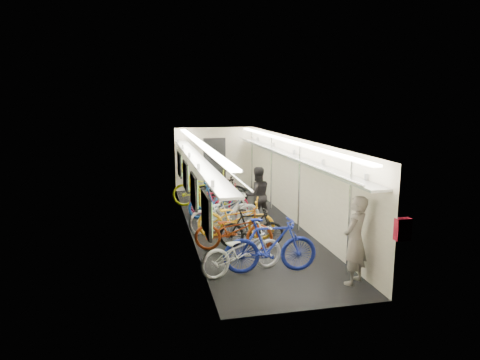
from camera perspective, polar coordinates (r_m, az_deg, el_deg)
name	(u,v)px	position (r m, az deg, el deg)	size (l,w,h in m)	color
train_car_shell	(225,163)	(12.19, -1.99, 2.29)	(10.00, 10.00, 10.00)	black
bicycle_0	(242,250)	(8.61, 0.31, -9.38)	(0.63, 1.82, 0.95)	silver
bicycle_1	(270,245)	(8.65, 4.06, -8.67)	(0.54, 1.90, 1.14)	navy
bicycle_2	(234,230)	(9.89, -0.85, -6.71)	(0.63, 1.81, 0.95)	maroon
bicycle_3	(252,228)	(10.11, 1.55, -6.38)	(0.44, 1.56, 0.94)	black
bicycle_4	(236,218)	(10.71, -0.57, -5.15)	(0.68, 1.95, 1.02)	orange
bicycle_5	(230,211)	(11.42, -1.31, -4.15)	(0.48, 1.70, 1.02)	silver
bicycle_6	(222,212)	(11.32, -2.47, -4.28)	(0.68, 1.95, 1.03)	#ADADB2
bicycle_7	(215,199)	(12.73, -3.31, -2.50)	(0.50, 1.78, 1.07)	navy
bicycle_8	(219,200)	(12.88, -2.87, -2.62)	(0.63, 1.81, 0.95)	maroon
bicycle_9	(220,190)	(13.95, -2.63, -1.32)	(0.51, 1.79, 1.08)	black
bicycle_10	(206,189)	(14.00, -4.58, -1.15)	(0.76, 2.18, 1.15)	#D2DA14
passenger_near	(355,240)	(8.33, 15.11, -7.75)	(0.62, 0.41, 1.70)	gray
passenger_mid	(257,195)	(11.93, 2.31, -2.06)	(0.78, 0.61, 1.61)	black
backpack	(403,229)	(7.75, 20.86, -6.15)	(0.26, 0.14, 0.38)	#BA122D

